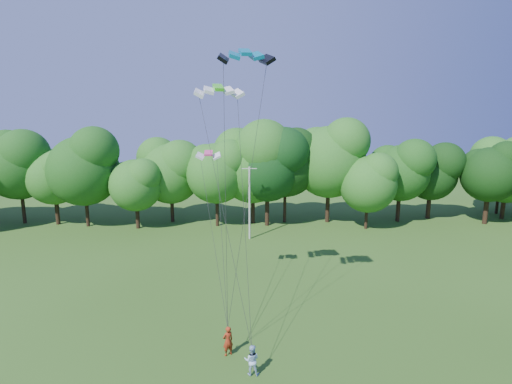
{
  "coord_description": "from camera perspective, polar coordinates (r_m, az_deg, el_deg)",
  "views": [
    {
      "loc": [
        -0.4,
        -12.03,
        13.53
      ],
      "look_at": [
        1.59,
        13.0,
        8.62
      ],
      "focal_mm": 28.0,
      "sensor_mm": 36.0,
      "label": 1
    }
  ],
  "objects": [
    {
      "name": "utility_pole",
      "position": [
        43.29,
        -0.94,
        -1.48
      ],
      "size": [
        1.61,
        0.2,
        8.02
      ],
      "rotation": [
        0.0,
        0.0,
        -0.08
      ],
      "color": "#B0B1A8",
      "rests_on": "ground"
    },
    {
      "name": "kite_flyer_left",
      "position": [
        24.22,
        -4.04,
        -20.45
      ],
      "size": [
        0.76,
        0.67,
        1.76
      ],
      "primitive_type": "imported",
      "rotation": [
        0.0,
        0.0,
        3.61
      ],
      "color": "maroon",
      "rests_on": "ground"
    },
    {
      "name": "kite_flyer_right",
      "position": [
        22.75,
        -0.61,
        -22.87
      ],
      "size": [
        0.9,
        0.75,
        1.67
      ],
      "primitive_type": "imported",
      "rotation": [
        0.0,
        0.0,
        2.99
      ],
      "color": "#A5C6E6",
      "rests_on": "ground"
    },
    {
      "name": "kite_teal",
      "position": [
        23.2,
        -1.56,
        19.34
      ],
      "size": [
        3.14,
        1.64,
        0.59
      ],
      "rotation": [
        0.0,
        0.0,
        0.09
      ],
      "color": "#046485",
      "rests_on": "ground"
    },
    {
      "name": "kite_green",
      "position": [
        26.16,
        -5.41,
        14.64
      ],
      "size": [
        3.21,
        1.8,
        0.56
      ],
      "rotation": [
        0.0,
        0.0,
        0.14
      ],
      "color": "green",
      "rests_on": "ground"
    },
    {
      "name": "kite_pink",
      "position": [
        28.62,
        -6.81,
        5.55
      ],
      "size": [
        1.78,
        0.89,
        0.37
      ],
      "rotation": [
        0.0,
        0.0,
        -0.02
      ],
      "color": "#D93C80",
      "rests_on": "ground"
    },
    {
      "name": "tree_back_center",
      "position": [
        48.09,
        1.64,
        4.2
      ],
      "size": [
        8.57,
        8.57,
        12.47
      ],
      "color": "#312413",
      "rests_on": "ground"
    },
    {
      "name": "tree_back_east",
      "position": [
        60.59,
        32.34,
        3.42
      ],
      "size": [
        8.0,
        8.0,
        11.64
      ],
      "color": "black",
      "rests_on": "ground"
    }
  ]
}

